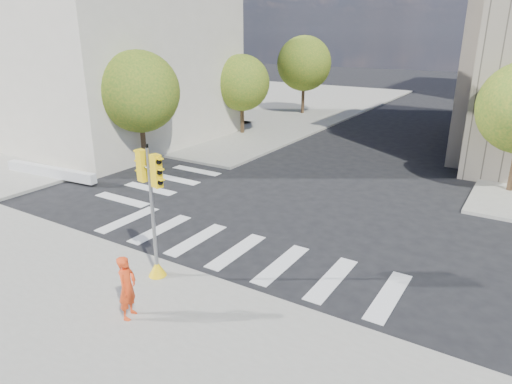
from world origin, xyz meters
TOP-DOWN VIEW (x-y plane):
  - ground at (0.00, 0.00)m, footprint 160.00×160.00m
  - sidewalk_far_left at (-20.00, 26.00)m, footprint 28.00×40.00m
  - classical_building at (-20.00, 8.00)m, footprint 19.00×15.00m
  - tree_lw_near at (-10.50, 4.00)m, footprint 4.40×4.40m
  - tree_lw_mid at (-10.50, 14.00)m, footprint 4.00×4.00m
  - tree_lw_far at (-10.50, 24.00)m, footprint 4.80×4.80m
  - traffic_signal at (-1.11, -4.88)m, footprint 1.08×0.56m
  - photographer at (-0.22, -6.86)m, footprint 0.61×0.75m
  - planter_wall at (-13.00, -0.28)m, footprint 6.01×1.04m

SIDE VIEW (x-z plane):
  - ground at x=0.00m, z-range 0.00..0.00m
  - sidewalk_far_left at x=-20.00m, z-range 0.00..0.15m
  - planter_wall at x=-13.00m, z-range 0.15..0.65m
  - photographer at x=-0.22m, z-range 0.15..1.92m
  - traffic_signal at x=-1.11m, z-range -0.19..4.00m
  - tree_lw_mid at x=-10.50m, z-range 0.88..6.65m
  - tree_lw_near at x=-10.50m, z-range 1.00..7.41m
  - tree_lw_far at x=-10.50m, z-range 1.07..8.01m
  - classical_building at x=-20.00m, z-range 0.09..12.79m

